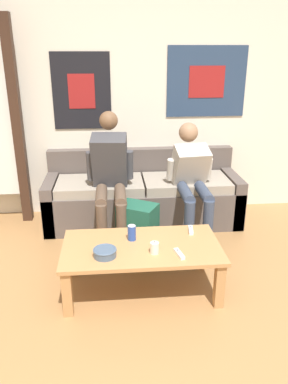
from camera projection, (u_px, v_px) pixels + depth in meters
wall_back at (140, 101)px, 4.14m from camera, size 10.00×0.07×2.55m
couch at (143, 197)px, 4.16m from camera, size 2.10×0.72×0.77m
coffee_table at (141, 252)px, 2.91m from camera, size 1.22×0.65×0.40m
person_seated_adult at (110, 174)px, 3.65m from camera, size 0.47×0.89×1.25m
person_seated_teen at (192, 177)px, 3.74m from camera, size 0.47×0.92×1.12m
backpack at (137, 229)px, 3.52m from camera, size 0.42×0.38×0.47m
ceramic_bowl at (105, 252)px, 2.73m from camera, size 0.17×0.17×0.06m
pillar_candle at (154, 248)px, 2.77m from camera, size 0.07×0.07×0.10m
drink_can_blue at (132, 233)px, 2.96m from camera, size 0.07×0.07×0.12m
game_controller_near_left at (191, 230)px, 3.11m from camera, size 0.05×0.15×0.03m
game_controller_near_right at (179, 254)px, 2.75m from camera, size 0.06×0.15×0.03m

